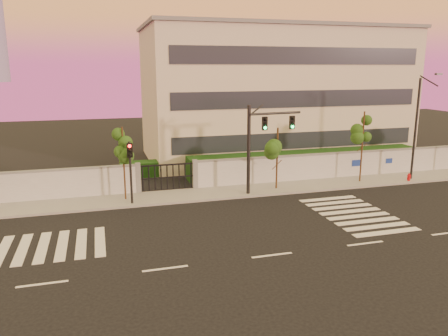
{
  "coord_description": "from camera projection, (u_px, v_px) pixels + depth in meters",
  "views": [
    {
      "loc": [
        -7.42,
        -17.55,
        8.56
      ],
      "look_at": [
        -0.59,
        6.0,
        2.9
      ],
      "focal_mm": 35.0,
      "sensor_mm": 36.0,
      "label": 1
    }
  ],
  "objects": [
    {
      "name": "perimeter_wall",
      "position": [
        210.0,
        174.0,
        31.38
      ],
      "size": [
        60.0,
        0.36,
        2.2
      ],
      "color": "#A9ABB0",
      "rests_on": "ground"
    },
    {
      "name": "hedge_row",
      "position": [
        215.0,
        168.0,
        34.29
      ],
      "size": [
        41.0,
        4.25,
        1.8
      ],
      "color": "#103611",
      "rests_on": "ground"
    },
    {
      "name": "streetlight_east",
      "position": [
        418.0,
        124.0,
        32.74
      ],
      "size": [
        0.49,
        1.97,
        8.18
      ],
      "color": "black",
      "rests_on": "ground"
    },
    {
      "name": "street_tree_d",
      "position": [
        278.0,
        145.0,
        30.45
      ],
      "size": [
        1.53,
        1.22,
        4.49
      ],
      "color": "#382314",
      "rests_on": "ground"
    },
    {
      "name": "fire_hydrant",
      "position": [
        409.0,
        178.0,
        33.16
      ],
      "size": [
        0.28,
        0.27,
        0.73
      ],
      "rotation": [
        0.0,
        0.0,
        -0.14
      ],
      "color": "red",
      "rests_on": "ground"
    },
    {
      "name": "ground",
      "position": [
        272.0,
        255.0,
        20.36
      ],
      "size": [
        120.0,
        120.0,
        0.0
      ],
      "primitive_type": "plane",
      "color": "black",
      "rests_on": "ground"
    },
    {
      "name": "institutional_building",
      "position": [
        273.0,
        93.0,
        42.0
      ],
      "size": [
        24.4,
        12.4,
        12.25
      ],
      "color": "beige",
      "rests_on": "ground"
    },
    {
      "name": "traffic_signal_main",
      "position": [
        260.0,
        139.0,
        29.24
      ],
      "size": [
        3.89,
        0.6,
        6.16
      ],
      "rotation": [
        0.0,
        0.0,
        0.12
      ],
      "color": "black",
      "rests_on": "ground"
    },
    {
      "name": "traffic_signal_secondary",
      "position": [
        130.0,
        165.0,
        27.14
      ],
      "size": [
        0.32,
        0.32,
        4.12
      ],
      "rotation": [
        0.0,
        0.0,
        0.1
      ],
      "color": "black",
      "rests_on": "ground"
    },
    {
      "name": "street_tree_c",
      "position": [
        123.0,
        147.0,
        27.83
      ],
      "size": [
        1.37,
        1.09,
        4.89
      ],
      "color": "#382314",
      "rests_on": "ground"
    },
    {
      "name": "sidewalk",
      "position": [
        214.0,
        193.0,
        30.17
      ],
      "size": [
        60.0,
        3.0,
        0.15
      ],
      "primitive_type": "cube",
      "color": "gray",
      "rests_on": "ground"
    },
    {
      "name": "road_markings",
      "position": [
        218.0,
        230.0,
        23.45
      ],
      "size": [
        57.0,
        7.62,
        0.02
      ],
      "color": "silver",
      "rests_on": "ground"
    },
    {
      "name": "street_tree_e",
      "position": [
        363.0,
        131.0,
        32.25
      ],
      "size": [
        1.49,
        1.19,
        5.42
      ],
      "color": "#382314",
      "rests_on": "ground"
    }
  ]
}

